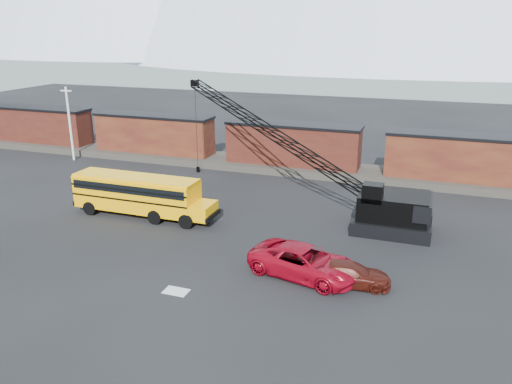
% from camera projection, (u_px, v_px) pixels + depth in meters
% --- Properties ---
extents(ground, '(160.00, 160.00, 0.00)m').
position_uv_depth(ground, '(199.00, 260.00, 31.69)').
color(ground, black).
rests_on(ground, ground).
extents(gravel_berm, '(120.00, 5.00, 0.70)m').
position_uv_depth(gravel_berm, '(292.00, 167.00, 51.25)').
color(gravel_berm, '#454039').
rests_on(gravel_berm, ground).
extents(boxcar_west_far, '(13.70, 3.10, 4.17)m').
position_uv_depth(boxcar_west_far, '(39.00, 124.00, 60.62)').
color(boxcar_west_far, '#4E2015').
rests_on(boxcar_west_far, gravel_berm).
extents(boxcar_west_near, '(13.70, 3.10, 4.17)m').
position_uv_depth(boxcar_west_near, '(154.00, 133.00, 55.55)').
color(boxcar_west_near, '#431313').
rests_on(boxcar_west_near, gravel_berm).
extents(boxcar_mid, '(13.70, 3.10, 4.17)m').
position_uv_depth(boxcar_mid, '(293.00, 144.00, 50.48)').
color(boxcar_mid, '#4E2015').
rests_on(boxcar_mid, gravel_berm).
extents(boxcar_east_near, '(13.70, 3.10, 4.17)m').
position_uv_depth(boxcar_east_near, '(462.00, 157.00, 45.41)').
color(boxcar_east_near, '#431313').
rests_on(boxcar_east_near, gravel_berm).
extents(utility_pole, '(1.40, 0.24, 8.00)m').
position_uv_depth(utility_pole, '(70.00, 123.00, 54.07)').
color(utility_pole, silver).
rests_on(utility_pole, ground).
extents(snow_patch, '(1.40, 0.90, 0.02)m').
position_uv_depth(snow_patch, '(176.00, 291.00, 27.95)').
color(snow_patch, silver).
rests_on(snow_patch, ground).
extents(school_bus, '(11.65, 2.65, 3.19)m').
position_uv_depth(school_bus, '(140.00, 194.00, 38.53)').
color(school_bus, '#FFAB05').
rests_on(school_bus, ground).
extents(red_pickup, '(7.15, 4.44, 1.85)m').
position_uv_depth(red_pickup, '(304.00, 262.00, 29.39)').
color(red_pickup, '#9D071A').
rests_on(red_pickup, ground).
extents(maroon_suv, '(4.80, 2.42, 1.34)m').
position_uv_depth(maroon_suv, '(350.00, 274.00, 28.48)').
color(maroon_suv, '#42120B').
rests_on(maroon_suv, ground).
extents(crawler_crane, '(23.11, 11.54, 9.43)m').
position_uv_depth(crawler_crane, '(272.00, 133.00, 41.88)').
color(crawler_crane, black).
rests_on(crawler_crane, ground).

